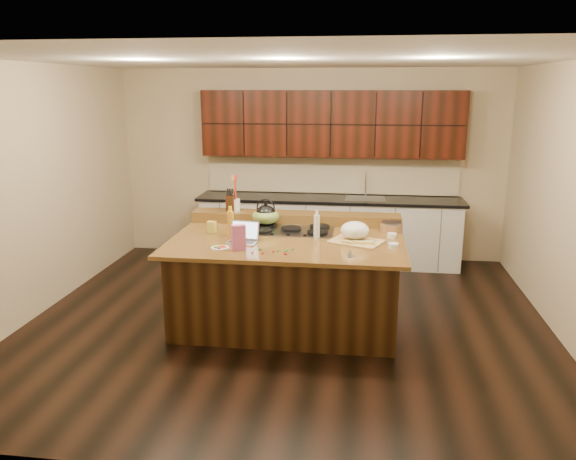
# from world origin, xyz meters

# --- Properties ---
(room) EXTENTS (5.52, 5.02, 2.72)m
(room) POSITION_xyz_m (0.00, 0.00, 1.35)
(room) COLOR black
(room) RESTS_ON ground
(island) EXTENTS (2.40, 1.60, 0.92)m
(island) POSITION_xyz_m (0.00, 0.00, 0.46)
(island) COLOR black
(island) RESTS_ON ground
(back_ledge) EXTENTS (2.40, 0.30, 0.12)m
(back_ledge) POSITION_xyz_m (0.00, 0.70, 0.98)
(back_ledge) COLOR black
(back_ledge) RESTS_ON island
(cooktop) EXTENTS (0.92, 0.52, 0.05)m
(cooktop) POSITION_xyz_m (0.00, 0.30, 0.94)
(cooktop) COLOR gray
(cooktop) RESTS_ON island
(back_counter) EXTENTS (3.70, 0.66, 2.40)m
(back_counter) POSITION_xyz_m (0.30, 2.23, 0.98)
(back_counter) COLOR silver
(back_counter) RESTS_ON ground
(kettle) EXTENTS (0.28, 0.28, 0.21)m
(kettle) POSITION_xyz_m (-0.30, 0.43, 1.07)
(kettle) COLOR black
(kettle) RESTS_ON cooktop
(green_bowl) EXTENTS (0.38, 0.38, 0.17)m
(green_bowl) POSITION_xyz_m (-0.30, 0.43, 1.05)
(green_bowl) COLOR olive
(green_bowl) RESTS_ON cooktop
(laptop) EXTENTS (0.32, 0.26, 0.21)m
(laptop) POSITION_xyz_m (-0.43, -0.18, 0.98)
(laptop) COLOR #B7B7BC
(laptop) RESTS_ON island
(oil_bottle) EXTENTS (0.09, 0.09, 0.27)m
(oil_bottle) POSITION_xyz_m (-0.60, 0.02, 1.06)
(oil_bottle) COLOR gold
(oil_bottle) RESTS_ON island
(vinegar_bottle) EXTENTS (0.07, 0.07, 0.25)m
(vinegar_bottle) POSITION_xyz_m (0.30, 0.05, 1.04)
(vinegar_bottle) COLOR silver
(vinegar_bottle) RESTS_ON island
(wooden_tray) EXTENTS (0.60, 0.53, 0.20)m
(wooden_tray) POSITION_xyz_m (0.70, -0.01, 1.01)
(wooden_tray) COLOR tan
(wooden_tray) RESTS_ON island
(ramekin_a) EXTENTS (0.12, 0.12, 0.04)m
(ramekin_a) POSITION_xyz_m (1.07, -0.20, 0.94)
(ramekin_a) COLOR white
(ramekin_a) RESTS_ON island
(ramekin_b) EXTENTS (0.10, 0.10, 0.04)m
(ramekin_b) POSITION_xyz_m (1.07, 0.19, 0.94)
(ramekin_b) COLOR white
(ramekin_b) RESTS_ON island
(ramekin_c) EXTENTS (0.12, 0.12, 0.04)m
(ramekin_c) POSITION_xyz_m (1.15, 0.42, 0.94)
(ramekin_c) COLOR white
(ramekin_c) RESTS_ON island
(strainer_bowl) EXTENTS (0.25, 0.25, 0.09)m
(strainer_bowl) POSITION_xyz_m (1.08, 0.43, 0.97)
(strainer_bowl) COLOR #996B3F
(strainer_bowl) RESTS_ON island
(kitchen_timer) EXTENTS (0.10, 0.10, 0.07)m
(kitchen_timer) POSITION_xyz_m (0.66, -0.56, 0.96)
(kitchen_timer) COLOR silver
(kitchen_timer) RESTS_ON island
(pink_bag) EXTENTS (0.15, 0.13, 0.25)m
(pink_bag) POSITION_xyz_m (-0.41, -0.47, 1.04)
(pink_bag) COLOR #B85787
(pink_bag) RESTS_ON island
(candy_plate) EXTENTS (0.19, 0.19, 0.01)m
(candy_plate) POSITION_xyz_m (-0.60, -0.45, 0.93)
(candy_plate) COLOR white
(candy_plate) RESTS_ON island
(package_box) EXTENTS (0.10, 0.08, 0.13)m
(package_box) POSITION_xyz_m (-0.84, 0.13, 0.98)
(package_box) COLOR gold
(package_box) RESTS_ON island
(utensil_crock) EXTENTS (0.13, 0.13, 0.14)m
(utensil_crock) POSITION_xyz_m (-0.71, 0.70, 1.11)
(utensil_crock) COLOR white
(utensil_crock) RESTS_ON back_ledge
(knife_block) EXTENTS (0.10, 0.16, 0.19)m
(knife_block) POSITION_xyz_m (-0.76, 0.70, 1.14)
(knife_block) COLOR black
(knife_block) RESTS_ON back_ledge
(gumdrop_0) EXTENTS (0.02, 0.02, 0.02)m
(gumdrop_0) POSITION_xyz_m (0.06, -0.57, 0.93)
(gumdrop_0) COLOR red
(gumdrop_0) RESTS_ON island
(gumdrop_1) EXTENTS (0.02, 0.02, 0.02)m
(gumdrop_1) POSITION_xyz_m (0.11, -0.41, 0.93)
(gumdrop_1) COLOR #198C26
(gumdrop_1) RESTS_ON island
(gumdrop_2) EXTENTS (0.02, 0.02, 0.02)m
(gumdrop_2) POSITION_xyz_m (-0.20, -0.45, 0.93)
(gumdrop_2) COLOR red
(gumdrop_2) RESTS_ON island
(gumdrop_3) EXTENTS (0.02, 0.02, 0.02)m
(gumdrop_3) POSITION_xyz_m (0.04, -0.49, 0.93)
(gumdrop_3) COLOR #198C26
(gumdrop_3) RESTS_ON island
(gumdrop_4) EXTENTS (0.02, 0.02, 0.02)m
(gumdrop_4) POSITION_xyz_m (-0.26, -0.57, 0.93)
(gumdrop_4) COLOR red
(gumdrop_4) RESTS_ON island
(gumdrop_5) EXTENTS (0.02, 0.02, 0.02)m
(gumdrop_5) POSITION_xyz_m (-0.03, -0.47, 0.93)
(gumdrop_5) COLOR #198C26
(gumdrop_5) RESTS_ON island
(gumdrop_6) EXTENTS (0.02, 0.02, 0.02)m
(gumdrop_6) POSITION_xyz_m (-0.16, -0.58, 0.93)
(gumdrop_6) COLOR red
(gumdrop_6) RESTS_ON island
(gumdrop_7) EXTENTS (0.02, 0.02, 0.02)m
(gumdrop_7) POSITION_xyz_m (0.06, -0.44, 0.93)
(gumdrop_7) COLOR #198C26
(gumdrop_7) RESTS_ON island
(gumdrop_8) EXTENTS (0.02, 0.02, 0.02)m
(gumdrop_8) POSITION_xyz_m (-0.06, -0.51, 0.93)
(gumdrop_8) COLOR red
(gumdrop_8) RESTS_ON island
(gumdrop_9) EXTENTS (0.02, 0.02, 0.02)m
(gumdrop_9) POSITION_xyz_m (-0.20, -0.46, 0.93)
(gumdrop_9) COLOR #198C26
(gumdrop_9) RESTS_ON island
(gumdrop_10) EXTENTS (0.02, 0.02, 0.02)m
(gumdrop_10) POSITION_xyz_m (0.05, -0.57, 0.93)
(gumdrop_10) COLOR red
(gumdrop_10) RESTS_ON island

